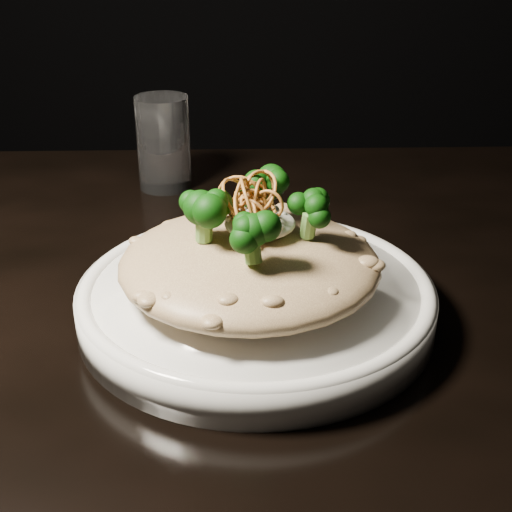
% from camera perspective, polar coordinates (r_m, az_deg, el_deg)
% --- Properties ---
extents(table, '(1.10, 0.80, 0.75)m').
position_cam_1_polar(table, '(0.66, -1.01, -9.27)').
color(table, black).
rests_on(table, ground).
extents(plate, '(0.28, 0.28, 0.03)m').
position_cam_1_polar(plate, '(0.57, 0.00, -3.61)').
color(plate, white).
rests_on(plate, table).
extents(risotto, '(0.20, 0.20, 0.04)m').
position_cam_1_polar(risotto, '(0.55, -0.51, -0.58)').
color(risotto, brown).
rests_on(risotto, plate).
extents(broccoli, '(0.14, 0.14, 0.05)m').
position_cam_1_polar(broccoli, '(0.53, 0.17, 4.05)').
color(broccoli, black).
rests_on(broccoli, risotto).
extents(cheese, '(0.05, 0.05, 0.02)m').
position_cam_1_polar(cheese, '(0.55, 0.32, 2.64)').
color(cheese, white).
rests_on(cheese, risotto).
extents(shallots, '(0.06, 0.06, 0.04)m').
position_cam_1_polar(shallots, '(0.53, -0.25, 5.14)').
color(shallots, brown).
rests_on(shallots, cheese).
extents(drinking_glass, '(0.07, 0.07, 0.11)m').
position_cam_1_polar(drinking_glass, '(0.84, -7.41, 8.95)').
color(drinking_glass, white).
rests_on(drinking_glass, table).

